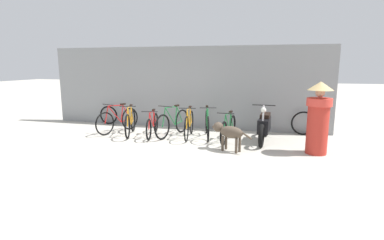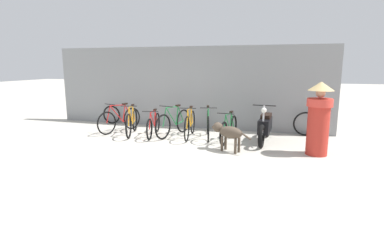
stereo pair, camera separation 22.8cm
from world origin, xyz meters
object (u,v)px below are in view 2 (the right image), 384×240
bicycle_6 (229,129)px  spare_tire_right (306,124)px  bicycle_2 (154,125)px  stray_dog (228,132)px  bicycle_1 (132,122)px  bicycle_0 (120,120)px  person_in_robes (319,117)px  motorcycle (265,127)px  bicycle_5 (208,124)px  spare_tire_left (112,115)px  bicycle_3 (174,123)px  bicycle_4 (190,124)px

bicycle_6 → spare_tire_right: size_ratio=2.31×
bicycle_2 → stray_dog: 2.55m
stray_dog → spare_tire_right: (1.93, 2.22, -0.11)m
bicycle_1 → spare_tire_right: size_ratio=2.28×
bicycle_0 → person_in_robes: person_in_robes is taller
bicycle_1 → bicycle_6: size_ratio=0.99×
motorcycle → bicycle_5: bearing=-88.3°
bicycle_5 → spare_tire_left: 3.90m
motorcycle → spare_tire_right: bearing=138.4°
bicycle_0 → bicycle_3: (1.79, -0.03, 0.01)m
bicycle_2 → bicycle_5: (1.58, 0.25, 0.06)m
motorcycle → spare_tire_right: motorcycle is taller
bicycle_5 → stray_dog: bicycle_5 is taller
bicycle_0 → bicycle_6: bicycle_0 is taller
bicycle_1 → motorcycle: motorcycle is taller
bicycle_3 → spare_tire_right: (3.73, 1.08, -0.02)m
spare_tire_right → bicycle_1: bearing=-165.3°
motorcycle → stray_dog: motorcycle is taller
bicycle_0 → stray_dog: 3.78m
bicycle_1 → person_in_robes: person_in_robes is taller
spare_tire_right → bicycle_5: bearing=-159.6°
bicycle_0 → spare_tire_right: size_ratio=2.28×
bicycle_4 → bicycle_5: bicycle_5 is taller
bicycle_1 → bicycle_5: size_ratio=0.93×
bicycle_1 → person_in_robes: bearing=66.3°
bicycle_4 → stray_dog: size_ratio=1.65×
person_in_robes → stray_dog: bearing=46.3°
spare_tire_left → spare_tire_right: (6.47, -0.01, 0.03)m
bicycle_3 → motorcycle: motorcycle is taller
stray_dog → person_in_robes: bearing=-148.4°
bicycle_2 → bicycle_6: bicycle_6 is taller
bicycle_5 → motorcycle: (1.60, -0.07, 0.04)m
motorcycle → stray_dog: (-0.82, -1.14, 0.04)m
bicycle_2 → bicycle_6: bearing=78.6°
motorcycle → bicycle_2: bearing=-82.5°
bicycle_0 → motorcycle: 4.41m
bicycle_0 → bicycle_2: size_ratio=1.00×
bicycle_2 → bicycle_4: bicycle_4 is taller
bicycle_4 → motorcycle: bearing=84.1°
bicycle_0 → spare_tire_right: bearing=120.0°
bicycle_2 → bicycle_3: (0.56, 0.18, 0.05)m
bicycle_0 → person_in_robes: (5.63, -0.86, 0.51)m
bicycle_4 → bicycle_3: bearing=-103.7°
bicycle_6 → stray_dog: bicycle_6 is taller
motorcycle → spare_tire_left: motorcycle is taller
motorcycle → bicycle_6: bearing=-74.1°
bicycle_5 → bicycle_6: 0.70m
bicycle_3 → person_in_robes: (3.84, -0.84, 0.51)m
bicycle_4 → spare_tire_right: size_ratio=2.40×
bicycle_3 → bicycle_1: bearing=-65.2°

